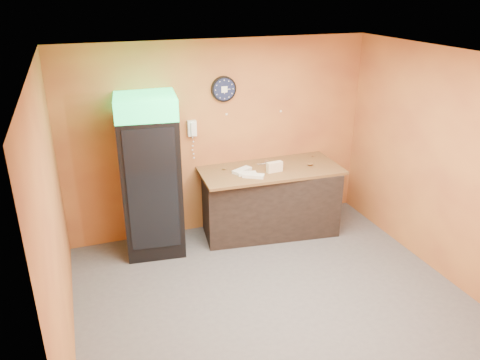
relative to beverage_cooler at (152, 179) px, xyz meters
name	(u,v)px	position (x,y,z in m)	size (l,w,h in m)	color
floor	(272,298)	(1.09, -1.60, -1.07)	(4.50, 4.50, 0.00)	#47474C
back_wall	(220,138)	(1.09, 0.40, 0.33)	(4.50, 0.02, 2.80)	#C47B37
left_wall	(54,224)	(-1.16, -1.60, 0.33)	(0.02, 4.00, 2.80)	#C47B37
right_wall	(443,166)	(3.34, -1.60, 0.33)	(0.02, 4.00, 2.80)	#C47B37
ceiling	(280,59)	(1.09, -1.60, 1.73)	(4.50, 4.00, 0.02)	white
beverage_cooler	(152,179)	(0.00, 0.00, 0.00)	(0.85, 0.86, 2.19)	black
prep_counter	(269,201)	(1.70, -0.03, -0.59)	(1.94, 0.86, 0.97)	black
wall_clock	(224,89)	(1.14, 0.37, 1.05)	(0.36, 0.06, 0.36)	black
wall_phone	(192,129)	(0.66, 0.35, 0.53)	(0.12, 0.11, 0.22)	white
butcher_paper	(270,170)	(1.70, -0.03, -0.08)	(2.04, 0.95, 0.04)	brown
sub_roll_stack	(275,167)	(1.71, -0.18, 0.01)	(0.24, 0.10, 0.15)	beige
wrapped_sandwich_left	(247,174)	(1.30, -0.15, -0.04)	(0.26, 0.10, 0.04)	silver
wrapped_sandwich_mid	(253,176)	(1.35, -0.26, -0.04)	(0.29, 0.12, 0.04)	silver
wrapped_sandwich_right	(242,170)	(1.27, -0.02, -0.04)	(0.30, 0.12, 0.04)	silver
kitchen_tool	(266,162)	(1.72, 0.15, -0.03)	(0.06, 0.06, 0.06)	silver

